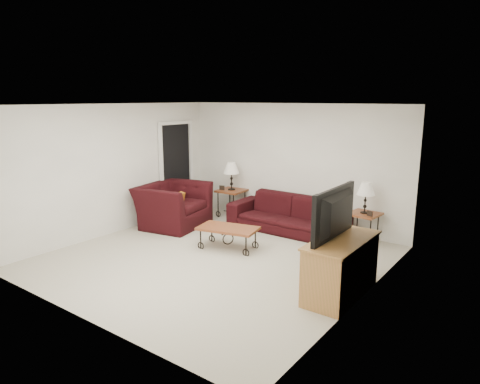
# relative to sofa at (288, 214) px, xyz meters

# --- Properties ---
(ground) EXTENTS (5.00, 5.00, 0.00)m
(ground) POSITION_rel_sofa_xyz_m (-0.21, -2.02, -0.35)
(ground) COLOR #BAB39E
(ground) RESTS_ON ground
(wall_back) EXTENTS (5.00, 0.02, 2.50)m
(wall_back) POSITION_rel_sofa_xyz_m (-0.21, 0.48, 0.90)
(wall_back) COLOR white
(wall_back) RESTS_ON ground
(wall_front) EXTENTS (5.00, 0.02, 2.50)m
(wall_front) POSITION_rel_sofa_xyz_m (-0.21, -4.52, 0.90)
(wall_front) COLOR white
(wall_front) RESTS_ON ground
(wall_left) EXTENTS (0.02, 5.00, 2.50)m
(wall_left) POSITION_rel_sofa_xyz_m (-2.71, -2.02, 0.90)
(wall_left) COLOR white
(wall_left) RESTS_ON ground
(wall_right) EXTENTS (0.02, 5.00, 2.50)m
(wall_right) POSITION_rel_sofa_xyz_m (2.29, -2.02, 0.90)
(wall_right) COLOR white
(wall_right) RESTS_ON ground
(ceiling) EXTENTS (5.00, 5.00, 0.00)m
(ceiling) POSITION_rel_sofa_xyz_m (-0.21, -2.02, 2.15)
(ceiling) COLOR white
(ceiling) RESTS_ON wall_back
(doorway) EXTENTS (0.08, 0.94, 2.04)m
(doorway) POSITION_rel_sofa_xyz_m (-2.68, -0.37, 0.67)
(doorway) COLOR black
(doorway) RESTS_ON ground
(sofa) EXTENTS (2.38, 0.93, 0.70)m
(sofa) POSITION_rel_sofa_xyz_m (0.00, 0.00, 0.00)
(sofa) COLOR black
(sofa) RESTS_ON ground
(side_table_left) EXTENTS (0.60, 0.60, 0.61)m
(side_table_left) POSITION_rel_sofa_xyz_m (-1.54, 0.18, -0.04)
(side_table_left) COLOR brown
(side_table_left) RESTS_ON ground
(side_table_right) EXTENTS (0.57, 0.57, 0.56)m
(side_table_right) POSITION_rel_sofa_xyz_m (1.49, 0.18, -0.07)
(side_table_right) COLOR brown
(side_table_right) RESTS_ON ground
(lamp_left) EXTENTS (0.37, 0.37, 0.61)m
(lamp_left) POSITION_rel_sofa_xyz_m (-1.54, 0.18, 0.57)
(lamp_left) COLOR black
(lamp_left) RESTS_ON side_table_left
(lamp_right) EXTENTS (0.35, 0.35, 0.56)m
(lamp_right) POSITION_rel_sofa_xyz_m (1.49, 0.18, 0.50)
(lamp_right) COLOR black
(lamp_right) RESTS_ON side_table_right
(photo_frame_left) EXTENTS (0.12, 0.05, 0.10)m
(photo_frame_left) POSITION_rel_sofa_xyz_m (-1.69, 0.03, 0.32)
(photo_frame_left) COLOR black
(photo_frame_left) RESTS_ON side_table_left
(photo_frame_right) EXTENTS (0.11, 0.05, 0.09)m
(photo_frame_right) POSITION_rel_sofa_xyz_m (1.64, 0.03, 0.26)
(photo_frame_right) COLOR black
(photo_frame_right) RESTS_ON side_table_right
(coffee_table) EXTENTS (1.13, 0.77, 0.39)m
(coffee_table) POSITION_rel_sofa_xyz_m (-0.32, -1.52, -0.15)
(coffee_table) COLOR brown
(coffee_table) RESTS_ON ground
(armchair) EXTENTS (1.39, 1.53, 0.87)m
(armchair) POSITION_rel_sofa_xyz_m (-2.08, -1.10, 0.09)
(armchair) COLOR black
(armchair) RESTS_ON ground
(throw_pillow) EXTENTS (0.17, 0.41, 0.39)m
(throw_pillow) POSITION_rel_sofa_xyz_m (-1.93, -1.15, 0.17)
(throw_pillow) COLOR #B85F17
(throw_pillow) RESTS_ON armchair
(tv_stand) EXTENTS (0.55, 1.31, 0.79)m
(tv_stand) POSITION_rel_sofa_xyz_m (2.02, -2.08, 0.05)
(tv_stand) COLOR #C57949
(tv_stand) RESTS_ON ground
(television) EXTENTS (0.15, 1.17, 0.68)m
(television) POSITION_rel_sofa_xyz_m (2.00, -2.08, 0.78)
(television) COLOR black
(television) RESTS_ON tv_stand
(backpack) EXTENTS (0.44, 0.40, 0.47)m
(backpack) POSITION_rel_sofa_xyz_m (1.21, -0.66, -0.11)
(backpack) COLOR black
(backpack) RESTS_ON ground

